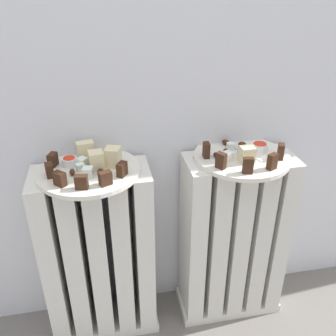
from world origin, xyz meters
The scene contains 36 objects.
radiator_left centered at (-0.21, 0.28, 0.29)m, with size 0.34×0.15×0.58m.
radiator_right centered at (0.21, 0.28, 0.29)m, with size 0.34×0.15×0.58m.
plate_left centered at (-0.21, 0.28, 0.58)m, with size 0.27×0.27×0.01m, color silver.
plate_right centered at (0.21, 0.28, 0.58)m, with size 0.27×0.27×0.01m, color silver.
dark_cake_slice_left_0 centered at (-0.31, 0.32, 0.61)m, with size 0.03×0.02×0.04m, color #382114.
dark_cake_slice_left_1 centered at (-0.31, 0.26, 0.61)m, with size 0.03×0.02×0.04m, color #382114.
dark_cake_slice_left_2 centered at (-0.28, 0.21, 0.61)m, with size 0.03×0.02×0.04m, color #382114.
dark_cake_slice_left_3 centered at (-0.23, 0.18, 0.61)m, with size 0.03×0.02×0.04m, color #382114.
dark_cake_slice_left_4 centered at (-0.17, 0.19, 0.61)m, with size 0.03×0.02×0.04m, color #382114.
dark_cake_slice_left_5 centered at (-0.13, 0.23, 0.61)m, with size 0.03×0.02×0.04m, color #382114.
marble_cake_slice_left_0 centered at (-0.15, 0.29, 0.62)m, with size 0.04×0.04×0.05m, color beige.
marble_cake_slice_left_1 centered at (-0.19, 0.28, 0.62)m, with size 0.04×0.04×0.05m, color beige.
marble_cake_slice_left_2 centered at (-0.22, 0.34, 0.62)m, with size 0.05×0.03×0.05m, color beige.
turkish_delight_left_0 centered at (-0.20, 0.31, 0.60)m, with size 0.02×0.02×0.02m, color white.
turkish_delight_left_1 centered at (-0.23, 0.27, 0.60)m, with size 0.02×0.02×0.02m, color white.
turkish_delight_left_2 centered at (-0.21, 0.24, 0.60)m, with size 0.03×0.03×0.03m, color white.
turkish_delight_left_3 centered at (-0.23, 0.30, 0.60)m, with size 0.02×0.02×0.02m, color white.
medjool_date_left_0 centered at (-0.17, 0.33, 0.60)m, with size 0.02×0.02×0.01m, color #3D1E0F.
medjool_date_left_1 centered at (-0.18, 0.25, 0.60)m, with size 0.03×0.02×0.01m, color #3D1E0F.
medjool_date_left_2 centered at (-0.25, 0.25, 0.60)m, with size 0.02×0.01×0.02m, color #3D1E0F.
jam_bowl_left centered at (-0.26, 0.31, 0.60)m, with size 0.04×0.04×0.02m.
dark_cake_slice_right_0 centered at (0.11, 0.29, 0.61)m, with size 0.03×0.02×0.04m, color #382114.
dark_cake_slice_right_1 centered at (0.13, 0.22, 0.61)m, with size 0.03×0.02×0.04m, color #382114.
dark_cake_slice_right_2 centered at (0.19, 0.18, 0.61)m, with size 0.03×0.02×0.04m, color #382114.
dark_cake_slice_right_3 centered at (0.26, 0.19, 0.61)m, with size 0.03×0.02×0.04m, color #382114.
dark_cake_slice_right_4 centered at (0.31, 0.24, 0.61)m, with size 0.03×0.02×0.04m, color #382114.
marble_cake_slice_right_0 centered at (0.21, 0.24, 0.61)m, with size 0.04×0.03×0.05m, color beige.
turkish_delight_right_0 centered at (0.21, 0.28, 0.60)m, with size 0.02×0.02×0.02m, color white.
turkish_delight_right_1 centered at (0.19, 0.32, 0.60)m, with size 0.02×0.02×0.02m, color white.
turkish_delight_right_2 centered at (0.16, 0.26, 0.60)m, with size 0.02×0.02×0.02m, color white.
medjool_date_right_0 centered at (0.23, 0.33, 0.60)m, with size 0.02×0.02×0.02m, color #3D1E0F.
medjool_date_right_1 centered at (0.17, 0.30, 0.60)m, with size 0.02×0.01×0.01m, color #3D1E0F.
medjool_date_right_2 centered at (0.14, 0.28, 0.60)m, with size 0.03×0.02×0.01m, color #3D1E0F.
medjool_date_right_3 centered at (0.19, 0.35, 0.60)m, with size 0.02×0.02×0.02m, color #3D1E0F.
jam_bowl_right centered at (0.27, 0.29, 0.60)m, with size 0.05×0.05×0.02m.
fork centered at (0.23, 0.28, 0.59)m, with size 0.05×0.10×0.00m.
Camera 1 is at (-0.17, -0.60, 1.06)m, focal length 39.82 mm.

